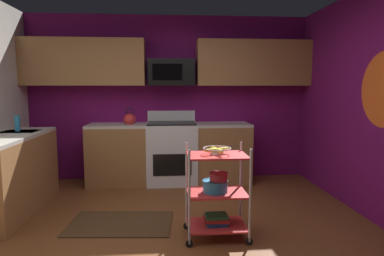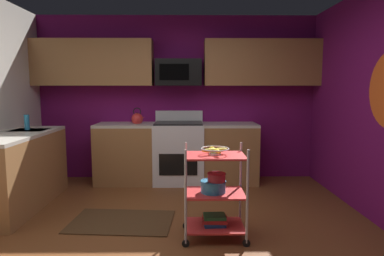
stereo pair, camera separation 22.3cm
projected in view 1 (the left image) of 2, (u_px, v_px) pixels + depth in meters
name	position (u px, v px, depth m)	size (l,w,h in m)	color
floor	(173.00, 246.00, 3.17)	(4.40, 4.80, 0.04)	brown
wall_back	(169.00, 98.00, 5.42)	(4.52, 0.06, 2.60)	#6B1156
wall_flower_decal	(384.00, 89.00, 3.46)	(0.80, 0.80, 0.00)	#E5591E
counter_run	(116.00, 160.00, 4.70)	(3.43, 2.21, 0.92)	#9E6B3D
oven_range	(172.00, 152.00, 5.19)	(0.76, 0.65, 1.10)	white
upper_cabinets	(169.00, 63.00, 5.16)	(4.40, 0.33, 0.70)	#9E6B3D
microwave	(171.00, 73.00, 5.15)	(0.70, 0.39, 0.40)	black
rolling_cart	(217.00, 192.00, 3.27)	(0.63, 0.43, 0.91)	silver
fruit_bowl	(217.00, 150.00, 3.22)	(0.27, 0.27, 0.07)	silver
mixing_bowl_large	(215.00, 186.00, 3.26)	(0.25, 0.25, 0.11)	#338CBF
mixing_bowl_small	(219.00, 176.00, 3.22)	(0.18, 0.18, 0.08)	maroon
book_stack	(216.00, 219.00, 3.30)	(0.25, 0.19, 0.10)	#1E4C8C
kettle	(130.00, 119.00, 5.08)	(0.21, 0.18, 0.26)	red
dish_soap_bottle	(17.00, 123.00, 4.23)	(0.06, 0.06, 0.20)	#2D8CBF
floor_rug	(121.00, 223.00, 3.63)	(1.10, 0.70, 0.01)	#472D19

